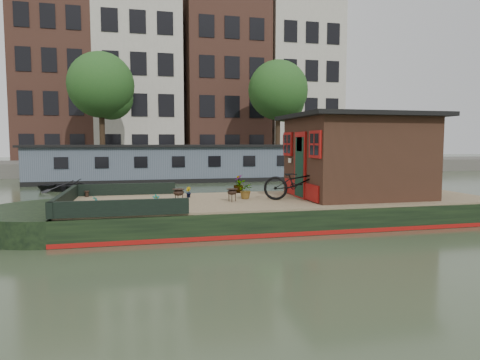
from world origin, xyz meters
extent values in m
plane|color=#2A3823|center=(0.00, 0.00, 0.00)|extent=(120.00, 120.00, 0.00)
cube|color=black|center=(0.00, 0.00, 0.30)|extent=(12.00, 4.00, 0.60)
cylinder|color=black|center=(-6.00, 0.00, 0.30)|extent=(4.00, 4.00, 0.60)
cube|color=maroon|center=(0.00, 0.00, 0.06)|extent=(12.02, 4.02, 0.10)
cube|color=#94845B|center=(0.00, 0.00, 0.62)|extent=(11.80, 3.80, 0.05)
cube|color=black|center=(-5.92, 0.00, 0.82)|extent=(0.12, 4.00, 0.35)
cube|color=black|center=(-4.50, 1.92, 0.82)|extent=(3.00, 0.12, 0.35)
cube|color=black|center=(-4.50, -1.92, 0.82)|extent=(3.00, 0.12, 0.35)
cube|color=black|center=(2.20, 0.00, 1.80)|extent=(3.50, 3.00, 2.30)
cube|color=black|center=(2.20, 0.00, 3.01)|extent=(4.00, 3.50, 0.12)
cube|color=maroon|center=(0.42, 0.00, 1.60)|extent=(0.06, 0.80, 1.90)
cube|color=black|center=(0.40, 0.00, 1.55)|extent=(0.04, 0.64, 1.70)
cube|color=maroon|center=(0.42, -1.05, 2.20)|extent=(0.06, 0.72, 0.72)
cube|color=maroon|center=(0.42, 1.05, 2.20)|extent=(0.06, 0.72, 0.72)
imported|color=black|center=(0.20, -0.49, 1.16)|extent=(2.06, 1.39, 1.02)
imported|color=brown|center=(-3.69, -1.12, 0.83)|extent=(0.21, 0.17, 0.35)
imported|color=brown|center=(-2.70, 0.89, 0.80)|extent=(0.19, 0.21, 0.31)
imported|color=#9E4C2E|center=(-1.18, 0.20, 0.91)|extent=(0.50, 0.44, 0.52)
imported|color=brown|center=(-1.00, 1.70, 0.94)|extent=(0.35, 0.35, 0.58)
imported|color=brown|center=(-5.12, -0.81, 0.81)|extent=(0.17, 0.20, 0.32)
cylinder|color=black|center=(-5.60, 1.70, 0.74)|extent=(0.15, 0.15, 0.18)
cylinder|color=black|center=(-5.05, -0.76, 0.75)|extent=(0.17, 0.17, 0.20)
imported|color=black|center=(-6.97, 9.66, 0.34)|extent=(3.83, 3.20, 0.68)
cube|color=#4B5464|center=(0.00, 14.00, 1.00)|extent=(20.00, 4.00, 2.00)
cube|color=black|center=(0.00, 14.00, 2.05)|extent=(20.40, 4.40, 0.12)
cube|color=black|center=(0.00, 14.00, 0.12)|extent=(20.00, 4.05, 0.24)
cube|color=#47443F|center=(0.00, 20.50, 0.45)|extent=(60.00, 6.00, 0.90)
cube|color=brown|center=(-10.50, 27.50, 7.50)|extent=(6.00, 8.00, 15.00)
cube|color=#B7B2A3|center=(-4.00, 27.50, 8.25)|extent=(7.00, 8.00, 16.50)
cube|color=brown|center=(3.50, 27.50, 7.75)|extent=(7.00, 8.00, 15.50)
cube|color=#B7B2A3|center=(10.50, 27.50, 8.00)|extent=(6.50, 8.00, 16.00)
cylinder|color=#332316|center=(-6.50, 19.00, 2.90)|extent=(0.36, 0.36, 4.00)
sphere|color=#184819|center=(-6.50, 19.00, 6.10)|extent=(4.40, 4.40, 4.40)
sphere|color=#184819|center=(-5.90, 19.30, 5.30)|extent=(3.00, 3.00, 3.00)
cylinder|color=#332316|center=(6.00, 19.00, 2.90)|extent=(0.36, 0.36, 4.00)
sphere|color=#184819|center=(6.00, 19.00, 6.10)|extent=(4.40, 4.40, 4.40)
sphere|color=#184819|center=(6.60, 19.30, 5.30)|extent=(3.00, 3.00, 3.00)
camera|label=1|loc=(-4.06, -11.51, 2.25)|focal=32.00mm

